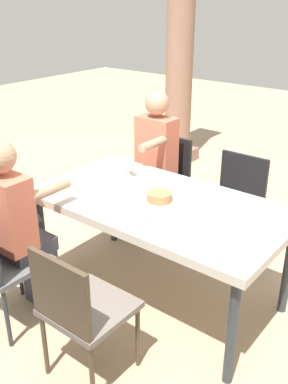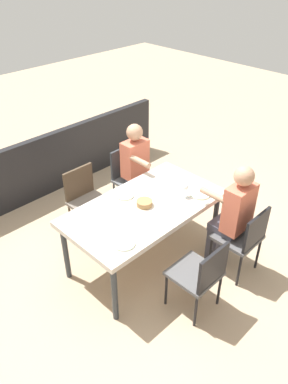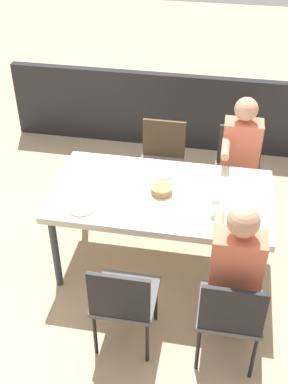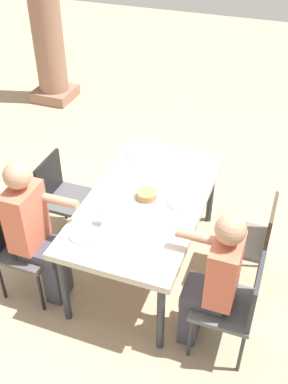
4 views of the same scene
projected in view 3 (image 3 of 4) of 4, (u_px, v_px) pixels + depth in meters
ground_plane at (160, 262)px, 4.42m from camera, size 16.00×16.00×0.00m
dining_table at (161, 199)px, 3.99m from camera, size 1.76×0.96×0.78m
chair_west_north at (230, 313)px, 3.32m from camera, size 0.44×0.44×0.87m
chair_west_south at (238, 166)px, 4.73m from camera, size 0.44×0.44×0.88m
chair_mid_north at (123, 299)px, 3.43m from camera, size 0.44×0.44×0.85m
chair_mid_south at (162, 159)px, 4.83m from camera, size 0.44×0.44×0.87m
diner_woman_green at (234, 273)px, 3.34m from camera, size 0.35×0.49×1.32m
diner_man_white at (239, 161)px, 4.48m from camera, size 0.35×0.49×1.28m
patio_railing at (187, 112)px, 5.74m from camera, size 4.16×0.10×0.90m
plate_0 at (235, 224)px, 3.63m from camera, size 0.24×0.24×0.02m
wine_glass_0 at (216, 201)px, 3.66m from camera, size 0.08×0.08×0.17m
fork_0 at (255, 227)px, 3.61m from camera, size 0.02×0.17×0.01m
spoon_0 at (214, 222)px, 3.66m from camera, size 0.03×0.17×0.01m
plate_1 at (163, 172)px, 4.17m from camera, size 0.21×0.21×0.02m
fork_1 at (181, 174)px, 4.15m from camera, size 0.03×0.17×0.01m
spoon_1 at (146, 171)px, 4.20m from camera, size 0.02×0.17×0.01m
plate_2 at (81, 208)px, 3.79m from camera, size 0.21×0.21×0.02m
fork_2 at (101, 210)px, 3.77m from camera, size 0.02×0.17×0.01m
spoon_2 at (63, 206)px, 3.81m from camera, size 0.02×0.17×0.01m
bread_basket at (162, 190)px, 3.93m from camera, size 0.17×0.17×0.06m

